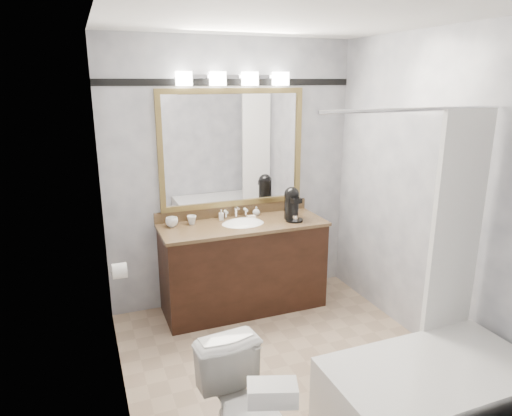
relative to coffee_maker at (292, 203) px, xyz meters
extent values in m
cube|color=tan|center=(-0.46, -0.95, -1.02)|extent=(2.40, 2.60, 0.01)
cube|color=white|center=(-0.46, -0.95, 1.49)|extent=(2.40, 2.60, 0.01)
cube|color=silver|center=(-0.46, 0.36, 0.24)|extent=(2.40, 0.01, 2.50)
cube|color=silver|center=(-0.46, -2.25, 0.24)|extent=(2.40, 0.01, 2.50)
cube|color=silver|center=(-1.67, -0.95, 0.24)|extent=(0.01, 2.60, 2.50)
cube|color=silver|center=(0.74, -0.95, 0.24)|extent=(0.01, 2.60, 2.50)
cube|color=black|center=(-0.46, 0.07, -0.60)|extent=(1.50, 0.55, 0.82)
cube|color=olive|center=(-0.46, 0.07, -0.18)|extent=(1.53, 0.58, 0.03)
cube|color=olive|center=(-0.46, 0.34, -0.11)|extent=(1.53, 0.03, 0.10)
ellipsoid|color=white|center=(-0.46, 0.07, -0.19)|extent=(0.44, 0.34, 0.14)
cube|color=olive|center=(-0.46, 0.33, 1.01)|extent=(1.40, 0.04, 0.05)
cube|color=olive|center=(-0.46, 0.33, -0.04)|extent=(1.40, 0.04, 0.05)
cube|color=olive|center=(-1.14, 0.33, 0.49)|extent=(0.05, 0.04, 1.00)
cube|color=olive|center=(0.21, 0.33, 0.49)|extent=(0.05, 0.04, 1.00)
cube|color=white|center=(-0.46, 0.34, 0.49)|extent=(1.30, 0.01, 1.00)
cube|color=silver|center=(-0.46, 0.32, 1.14)|extent=(0.90, 0.05, 0.03)
cube|color=white|center=(-0.91, 0.27, 1.12)|extent=(0.12, 0.12, 0.12)
cube|color=white|center=(-0.61, 0.27, 1.12)|extent=(0.12, 0.12, 0.12)
cube|color=white|center=(-0.31, 0.27, 1.12)|extent=(0.12, 0.12, 0.12)
cube|color=white|center=(-0.01, 0.27, 1.12)|extent=(0.12, 0.12, 0.12)
cube|color=black|center=(-0.46, 0.34, 1.09)|extent=(2.40, 0.01, 0.06)
cube|color=white|center=(0.07, -1.87, -0.79)|extent=(1.30, 0.72, 0.45)
cylinder|color=silver|center=(0.07, -1.49, 0.94)|extent=(1.30, 0.02, 0.02)
cube|color=white|center=(0.49, -1.50, 0.16)|extent=(0.40, 0.04, 1.55)
cylinder|color=white|center=(-1.60, -0.28, -0.31)|extent=(0.11, 0.12, 0.12)
cube|color=white|center=(-1.09, -2.07, -0.27)|extent=(0.26, 0.19, 0.09)
cylinder|color=black|center=(0.00, -0.05, -0.15)|extent=(0.16, 0.16, 0.02)
cylinder|color=black|center=(0.00, 0.01, -0.04)|extent=(0.14, 0.14, 0.24)
sphere|color=black|center=(0.00, 0.01, 0.08)|extent=(0.14, 0.14, 0.14)
cube|color=black|center=(0.01, -0.06, 0.04)|extent=(0.10, 0.10, 0.05)
cylinder|color=silver|center=(0.01, -0.06, -0.13)|extent=(0.05, 0.05, 0.05)
imported|color=white|center=(-1.09, 0.20, -0.12)|extent=(0.12, 0.12, 0.09)
imported|color=white|center=(-0.91, 0.21, -0.12)|extent=(0.09, 0.09, 0.08)
imported|color=white|center=(-0.62, 0.24, -0.11)|extent=(0.05, 0.05, 0.10)
imported|color=white|center=(-0.26, 0.26, -0.12)|extent=(0.07, 0.07, 0.09)
cube|color=beige|center=(-0.34, 0.19, -0.15)|extent=(0.08, 0.05, 0.02)
camera|label=1|loc=(-1.81, -3.70, 1.11)|focal=32.00mm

